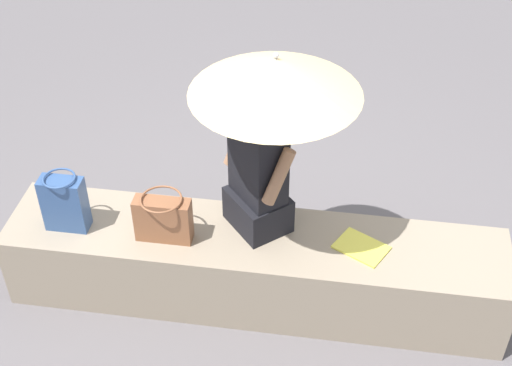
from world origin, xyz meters
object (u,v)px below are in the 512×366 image
at_px(tote_bag_canvas, 163,218).
at_px(magazine, 361,247).
at_px(person_seated, 258,171).
at_px(parasol, 276,76).
at_px(handbag_black, 64,203).

relative_size(tote_bag_canvas, magazine, 1.14).
relative_size(person_seated, tote_bag_canvas, 2.81).
bearing_deg(person_seated, parasol, 146.55).
xyz_separation_m(tote_bag_canvas, magazine, (-1.12, -0.08, -0.14)).
distance_m(person_seated, handbag_black, 1.12).
distance_m(parasol, tote_bag_canvas, 1.08).
height_order(person_seated, tote_bag_canvas, person_seated).
bearing_deg(person_seated, tote_bag_canvas, 21.11).
xyz_separation_m(person_seated, magazine, (-0.61, 0.12, -0.38)).
bearing_deg(parasol, magazine, 173.87).
bearing_deg(handbag_black, person_seated, -170.37).
xyz_separation_m(handbag_black, tote_bag_canvas, (-0.58, 0.01, -0.03)).
distance_m(handbag_black, tote_bag_canvas, 0.58).
relative_size(handbag_black, tote_bag_canvas, 1.13).
xyz_separation_m(parasol, magazine, (-0.51, 0.06, -1.03)).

